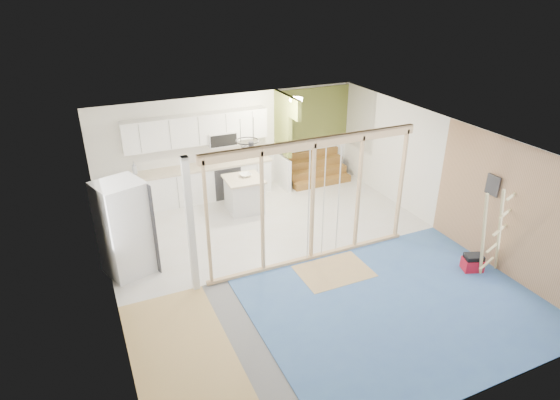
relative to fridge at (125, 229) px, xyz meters
name	(u,v)px	position (x,y,z in m)	size (l,w,h in m)	color
room	(299,205)	(3.11, -1.09, 0.35)	(7.01, 8.01, 2.61)	slate
floor_overlays	(299,260)	(3.18, -1.03, -0.94)	(7.00, 8.00, 0.03)	beige
stud_frame	(287,193)	(2.86, -1.09, 0.64)	(4.66, 0.14, 2.60)	tan
base_cabinets	(178,193)	(1.50, 2.27, -0.48)	(4.45, 2.24, 0.93)	white
upper_cabinets	(199,130)	(2.27, 2.72, 0.87)	(3.60, 0.41, 0.85)	white
green_partition	(306,150)	(5.15, 2.57, 0.00)	(2.25, 1.51, 2.60)	olive
pot_rack	(247,143)	(2.80, 0.80, 1.05)	(0.52, 0.52, 0.72)	black
sheathing_panel	(517,214)	(6.59, -3.09, 0.35)	(0.02, 4.00, 2.60)	tan
electrical_panel	(493,185)	(6.54, -2.49, 0.70)	(0.04, 0.30, 0.40)	#39393E
ceiling_light	(296,100)	(4.51, 1.91, 1.59)	(0.32, 0.32, 0.08)	#FFEABF
fridge	(125,229)	(0.00, 0.00, 0.00)	(1.05, 1.01, 1.89)	silver
island	(244,195)	(2.95, 1.55, -0.51)	(0.93, 0.93, 0.87)	silver
bowl	(245,175)	(3.04, 1.65, -0.04)	(0.28, 0.28, 0.07)	white
soap_bottle_a	(134,168)	(0.61, 2.73, 0.14)	(0.12, 0.12, 0.32)	#B1B7C5
soap_bottle_b	(248,155)	(3.49, 2.62, 0.07)	(0.08, 0.08, 0.18)	white
toolbox	(473,263)	(6.11, -2.76, -0.78)	(0.45, 0.39, 0.36)	#B71023
ladder	(494,232)	(6.24, -2.97, -0.01)	(0.98, 0.14, 1.82)	#CFBE7F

